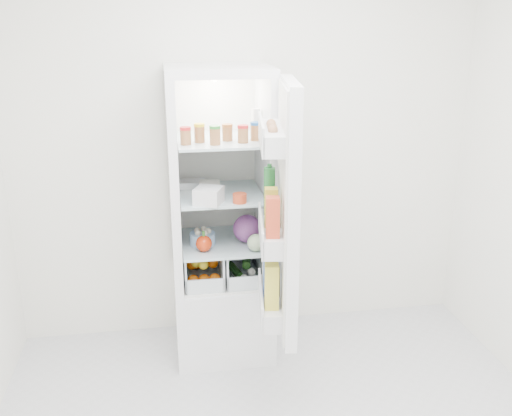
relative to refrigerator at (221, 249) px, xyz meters
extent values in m
cube|color=white|center=(0.20, 0.25, 0.63)|extent=(3.00, 0.02, 2.60)
cube|color=white|center=(0.00, -0.04, -0.42)|extent=(0.60, 0.60, 0.50)
cube|color=white|center=(0.00, -0.04, 1.11)|extent=(0.60, 0.60, 0.05)
cube|color=white|center=(0.00, 0.24, 0.46)|extent=(0.60, 0.05, 1.25)
cube|color=white|center=(-0.28, -0.04, 0.46)|extent=(0.05, 0.60, 1.25)
cube|color=white|center=(0.27, -0.04, 0.46)|extent=(0.05, 0.60, 1.25)
cube|color=white|center=(0.00, 0.21, 0.46)|extent=(0.50, 0.01, 1.25)
sphere|color=white|center=(0.00, 0.17, 1.04)|extent=(0.05, 0.05, 0.05)
cube|color=silver|center=(0.00, -0.06, 0.07)|extent=(0.49, 0.53, 0.01)
cube|color=silver|center=(0.00, -0.06, 0.38)|extent=(0.49, 0.53, 0.02)
cube|color=silver|center=(0.00, -0.06, 0.71)|extent=(0.49, 0.53, 0.02)
cylinder|color=#B21919|center=(-0.20, -0.20, 0.76)|extent=(0.06, 0.06, 0.08)
cylinder|color=gold|center=(-0.12, -0.15, 0.76)|extent=(0.06, 0.06, 0.08)
cylinder|color=#267226|center=(-0.04, -0.23, 0.76)|extent=(0.06, 0.06, 0.08)
cylinder|color=brown|center=(0.04, -0.13, 0.76)|extent=(0.06, 0.06, 0.08)
cylinder|color=#B21919|center=(0.12, -0.20, 0.76)|extent=(0.06, 0.06, 0.08)
cylinder|color=#194C8C|center=(0.20, -0.15, 0.76)|extent=(0.06, 0.06, 0.08)
cylinder|color=white|center=(0.21, -0.07, 0.81)|extent=(0.05, 0.05, 0.17)
cube|color=silver|center=(-0.09, -0.26, 0.44)|extent=(0.19, 0.19, 0.09)
cube|color=beige|center=(-0.06, -0.06, 0.43)|extent=(0.13, 0.13, 0.07)
cylinder|color=#C53E1D|center=(0.09, -0.27, 0.42)|extent=(0.10, 0.10, 0.05)
cube|color=silver|center=(-0.16, 0.09, 0.41)|extent=(0.17, 0.13, 0.04)
sphere|color=#5D2057|center=(0.15, -0.10, 0.17)|extent=(0.17, 0.17, 0.17)
sphere|color=red|center=(-0.12, -0.21, 0.13)|extent=(0.10, 0.10, 0.10)
cylinder|color=#9CC1E9|center=(-0.12, -0.10, 0.12)|extent=(0.19, 0.19, 0.07)
sphere|color=#A6BF8F|center=(0.18, -0.25, 0.13)|extent=(0.10, 0.10, 0.10)
sphere|color=#FF640D|center=(-0.19, -0.18, -0.12)|extent=(0.07, 0.07, 0.07)
sphere|color=#FF640D|center=(-0.12, -0.18, -0.12)|extent=(0.07, 0.07, 0.07)
sphere|color=#FF640D|center=(-0.06, -0.18, -0.12)|extent=(0.07, 0.07, 0.07)
sphere|color=#FF640D|center=(-0.19, -0.06, -0.06)|extent=(0.07, 0.07, 0.07)
sphere|color=#FF640D|center=(-0.12, -0.06, -0.06)|extent=(0.07, 0.07, 0.07)
sphere|color=#FF640D|center=(-0.06, -0.06, -0.06)|extent=(0.07, 0.07, 0.07)
sphere|color=#FF640D|center=(-0.15, 0.06, -0.12)|extent=(0.07, 0.07, 0.07)
sphere|color=yellow|center=(-0.16, -0.12, -0.03)|extent=(0.06, 0.06, 0.06)
sphere|color=yellow|center=(-0.09, -0.01, -0.03)|extent=(0.06, 0.06, 0.06)
sphere|color=yellow|center=(-0.12, -0.16, -0.03)|extent=(0.06, 0.06, 0.06)
cylinder|color=#1E4918|center=(0.08, -0.06, -0.13)|extent=(0.09, 0.21, 0.05)
cylinder|color=#1E4918|center=(0.16, -0.01, -0.08)|extent=(0.08, 0.21, 0.05)
sphere|color=white|center=(0.12, -0.18, -0.13)|extent=(0.05, 0.05, 0.05)
sphere|color=white|center=(0.17, -0.16, -0.10)|extent=(0.05, 0.05, 0.05)
cube|color=white|center=(0.29, -0.64, 0.46)|extent=(0.14, 0.60, 1.30)
cube|color=white|center=(0.25, -0.63, 0.46)|extent=(0.09, 0.56, 1.26)
cube|color=silver|center=(0.20, -0.63, 0.83)|extent=(0.18, 0.51, 0.10)
cube|color=silver|center=(0.20, -0.63, 0.33)|extent=(0.18, 0.51, 0.10)
cube|color=silver|center=(0.20, -0.63, -0.07)|extent=(0.18, 0.51, 0.10)
sphere|color=#956443|center=(0.18, -0.75, 0.89)|extent=(0.05, 0.05, 0.05)
sphere|color=#956443|center=(0.19, -0.67, 0.89)|extent=(0.05, 0.05, 0.05)
sphere|color=#956443|center=(0.20, -0.59, 0.89)|extent=(0.05, 0.05, 0.05)
cylinder|color=#1B6027|center=(0.22, -0.48, 0.51)|extent=(0.06, 0.06, 0.26)
cube|color=gold|center=(0.20, -0.66, 0.48)|extent=(0.07, 0.07, 0.20)
cube|color=#E04727|center=(0.18, -0.80, 0.48)|extent=(0.07, 0.07, 0.20)
cube|color=white|center=(0.22, -0.48, 0.10)|extent=(0.08, 0.08, 0.24)
cube|color=blue|center=(0.20, -0.63, 0.10)|extent=(0.08, 0.08, 0.24)
cube|color=#F4E545|center=(0.18, -0.78, 0.10)|extent=(0.08, 0.08, 0.24)
camera|label=1|loc=(-0.32, -3.32, 1.39)|focal=40.00mm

